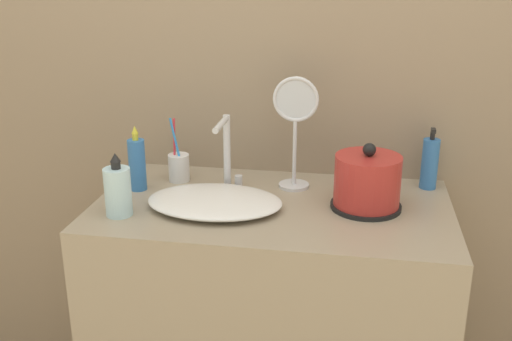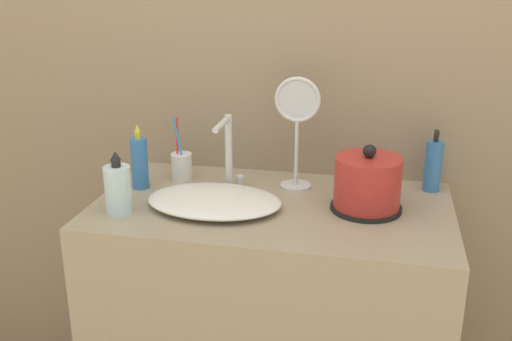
# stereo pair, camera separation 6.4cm
# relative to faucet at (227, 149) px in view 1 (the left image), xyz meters

# --- Properties ---
(wall_back) EXTENTS (6.00, 0.04, 2.60)m
(wall_back) POSITION_rel_faucet_xyz_m (0.15, 0.21, 0.31)
(wall_back) COLOR gray
(wall_back) RESTS_ON ground_plane
(vanity_counter) EXTENTS (1.02, 0.57, 0.87)m
(vanity_counter) POSITION_rel_faucet_xyz_m (0.15, -0.09, -0.56)
(vanity_counter) COLOR gray
(vanity_counter) RESTS_ON ground_plane
(sink_basin) EXTENTS (0.38, 0.27, 0.04)m
(sink_basin) POSITION_rel_faucet_xyz_m (-0.00, -0.15, -0.11)
(sink_basin) COLOR white
(sink_basin) RESTS_ON vanity_counter
(faucet) EXTENTS (0.06, 0.15, 0.23)m
(faucet) POSITION_rel_faucet_xyz_m (0.00, 0.00, 0.00)
(faucet) COLOR silver
(faucet) RESTS_ON vanity_counter
(electric_kettle) EXTENTS (0.20, 0.20, 0.19)m
(electric_kettle) POSITION_rel_faucet_xyz_m (0.42, -0.08, -0.06)
(electric_kettle) COLOR black
(electric_kettle) RESTS_ON vanity_counter
(toothbrush_cup) EXTENTS (0.07, 0.07, 0.21)m
(toothbrush_cup) POSITION_rel_faucet_xyz_m (-0.17, 0.05, -0.08)
(toothbrush_cup) COLOR silver
(toothbrush_cup) RESTS_ON vanity_counter
(lotion_bottle) EXTENTS (0.05, 0.05, 0.19)m
(lotion_bottle) POSITION_rel_faucet_xyz_m (0.60, 0.12, -0.05)
(lotion_bottle) COLOR #3370B7
(lotion_bottle) RESTS_ON vanity_counter
(shampoo_bottle) EXTENTS (0.07, 0.07, 0.18)m
(shampoo_bottle) POSITION_rel_faucet_xyz_m (-0.25, -0.24, -0.06)
(shampoo_bottle) COLOR silver
(shampoo_bottle) RESTS_ON vanity_counter
(mouthwash_bottle) EXTENTS (0.05, 0.05, 0.20)m
(mouthwash_bottle) POSITION_rel_faucet_xyz_m (-0.27, -0.05, -0.05)
(mouthwash_bottle) COLOR #3370B7
(mouthwash_bottle) RESTS_ON vanity_counter
(vanity_mirror) EXTENTS (0.14, 0.09, 0.34)m
(vanity_mirror) POSITION_rel_faucet_xyz_m (0.20, 0.05, 0.07)
(vanity_mirror) COLOR silver
(vanity_mirror) RESTS_ON vanity_counter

